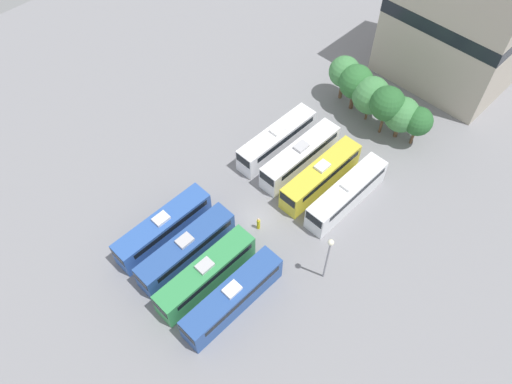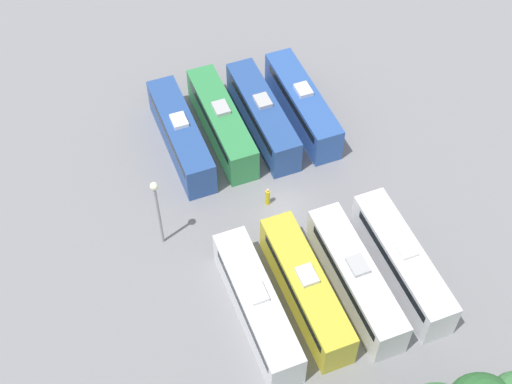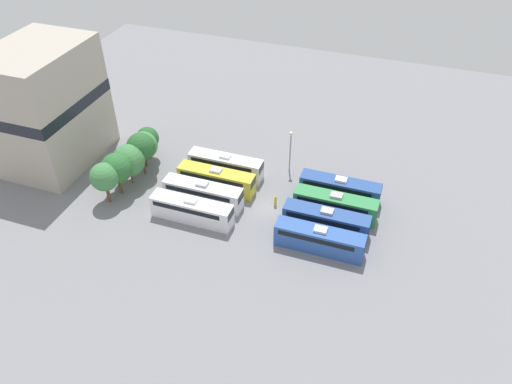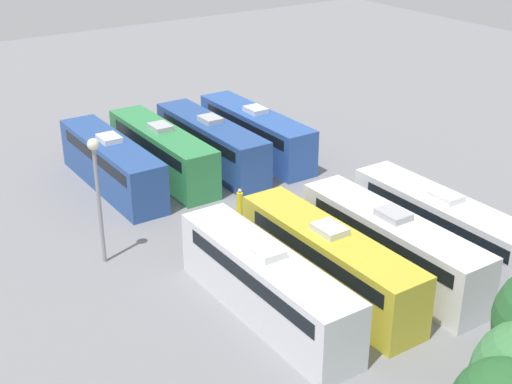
% 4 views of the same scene
% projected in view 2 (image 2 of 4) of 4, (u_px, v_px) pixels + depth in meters
% --- Properties ---
extents(ground_plane, '(111.24, 111.24, 0.00)m').
position_uv_depth(ground_plane, '(282.00, 207.00, 56.32)').
color(ground_plane, gray).
extents(bus_0, '(2.47, 11.31, 3.55)m').
position_uv_depth(bus_0, '(303.00, 104.00, 61.16)').
color(bus_0, '#2D56A8').
rests_on(bus_0, ground_plane).
extents(bus_1, '(2.47, 11.31, 3.55)m').
position_uv_depth(bus_1, '(263.00, 115.00, 60.31)').
color(bus_1, '#284C93').
rests_on(bus_1, ground_plane).
extents(bus_2, '(2.47, 11.31, 3.55)m').
position_uv_depth(bus_2, '(222.00, 122.00, 59.78)').
color(bus_2, '#338C4C').
rests_on(bus_2, ground_plane).
extents(bus_3, '(2.47, 11.31, 3.55)m').
position_uv_depth(bus_3, '(181.00, 135.00, 58.87)').
color(bus_3, '#284C93').
rests_on(bus_3, ground_plane).
extents(bus_4, '(2.47, 11.31, 3.55)m').
position_uv_depth(bus_4, '(402.00, 262.00, 50.95)').
color(bus_4, white).
rests_on(bus_4, ground_plane).
extents(bus_5, '(2.47, 11.31, 3.55)m').
position_uv_depth(bus_5, '(356.00, 278.00, 50.08)').
color(bus_5, silver).
rests_on(bus_5, ground_plane).
extents(bus_6, '(2.47, 11.31, 3.55)m').
position_uv_depth(bus_6, '(306.00, 288.00, 49.57)').
color(bus_6, gold).
rests_on(bus_6, ground_plane).
extents(bus_7, '(2.47, 11.31, 3.55)m').
position_uv_depth(bus_7, '(257.00, 306.00, 48.70)').
color(bus_7, silver).
rests_on(bus_7, ground_plane).
extents(worker_person, '(0.36, 0.36, 1.78)m').
position_uv_depth(worker_person, '(268.00, 197.00, 55.90)').
color(worker_person, gold).
rests_on(worker_person, ground_plane).
extents(light_pole, '(0.60, 0.60, 6.87)m').
position_uv_depth(light_pole, '(157.00, 202.00, 50.57)').
color(light_pole, gray).
rests_on(light_pole, ground_plane).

